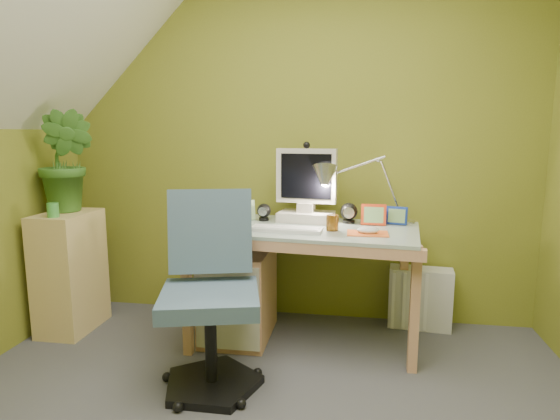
# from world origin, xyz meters

# --- Properties ---
(wall_back) EXTENTS (3.20, 0.01, 2.40)m
(wall_back) POSITION_xyz_m (0.00, 1.60, 1.20)
(wall_back) COLOR olive
(wall_back) RESTS_ON floor
(desk) EXTENTS (1.41, 0.81, 0.72)m
(desk) POSITION_xyz_m (0.11, 1.18, 0.36)
(desk) COLOR tan
(desk) RESTS_ON floor
(monitor) EXTENTS (0.37, 0.24, 0.47)m
(monitor) POSITION_xyz_m (0.11, 1.36, 0.96)
(monitor) COLOR beige
(monitor) RESTS_ON desk
(speaker_left) EXTENTS (0.10, 0.10, 0.11)m
(speaker_left) POSITION_xyz_m (-0.16, 1.34, 0.78)
(speaker_left) COLOR black
(speaker_left) RESTS_ON desk
(speaker_right) EXTENTS (0.11, 0.11, 0.13)m
(speaker_right) POSITION_xyz_m (0.38, 1.34, 0.79)
(speaker_right) COLOR black
(speaker_right) RESTS_ON desk
(keyboard) EXTENTS (0.42, 0.17, 0.02)m
(keyboard) POSITION_xyz_m (0.03, 1.04, 0.73)
(keyboard) COLOR silver
(keyboard) RESTS_ON desk
(mousepad) EXTENTS (0.23, 0.16, 0.01)m
(mousepad) POSITION_xyz_m (0.49, 1.04, 0.72)
(mousepad) COLOR orange
(mousepad) RESTS_ON desk
(mouse) EXTENTS (0.13, 0.10, 0.04)m
(mouse) POSITION_xyz_m (0.49, 1.04, 0.74)
(mouse) COLOR silver
(mouse) RESTS_ON mousepad
(amber_tumbler) EXTENTS (0.08, 0.08, 0.09)m
(amber_tumbler) POSITION_xyz_m (0.29, 1.10, 0.77)
(amber_tumbler) COLOR brown
(amber_tumbler) RESTS_ON desk
(candle_cluster) EXTENTS (0.16, 0.15, 0.12)m
(candle_cluster) POSITION_xyz_m (-0.49, 1.19, 0.78)
(candle_cluster) COLOR #B92D10
(candle_cluster) RESTS_ON desk
(photo_frame_red) EXTENTS (0.15, 0.03, 0.13)m
(photo_frame_red) POSITION_xyz_m (0.53, 1.30, 0.79)
(photo_frame_red) COLOR red
(photo_frame_red) RESTS_ON desk
(photo_frame_blue) EXTENTS (0.13, 0.05, 0.11)m
(photo_frame_blue) POSITION_xyz_m (0.67, 1.34, 0.78)
(photo_frame_blue) COLOR navy
(photo_frame_blue) RESTS_ON desk
(photo_frame_green) EXTENTS (0.14, 0.09, 0.13)m
(photo_frame_green) POSITION_xyz_m (-0.29, 1.32, 0.79)
(photo_frame_green) COLOR #9ABB80
(photo_frame_green) RESTS_ON desk
(desk_lamp) EXTENTS (0.57, 0.25, 0.61)m
(desk_lamp) POSITION_xyz_m (0.56, 1.36, 1.02)
(desk_lamp) COLOR #A8A9AD
(desk_lamp) RESTS_ON desk
(side_ledge) EXTENTS (0.29, 0.44, 0.78)m
(side_ledge) POSITION_xyz_m (-1.40, 1.11, 0.39)
(side_ledge) COLOR #D8B671
(side_ledge) RESTS_ON floor
(potted_plant) EXTENTS (0.38, 0.31, 0.65)m
(potted_plant) POSITION_xyz_m (-1.40, 1.16, 1.10)
(potted_plant) COLOR #376A23
(potted_plant) RESTS_ON side_ledge
(green_cup) EXTENTS (0.07, 0.07, 0.09)m
(green_cup) POSITION_xyz_m (-1.38, 0.96, 0.82)
(green_cup) COLOR green
(green_cup) RESTS_ON side_ledge
(task_chair) EXTENTS (0.66, 0.66, 0.98)m
(task_chair) POSITION_xyz_m (-0.28, 0.56, 0.49)
(task_chair) COLOR #435B6F
(task_chair) RESTS_ON floor
(radiator) EXTENTS (0.42, 0.20, 0.40)m
(radiator) POSITION_xyz_m (0.86, 1.50, 0.20)
(radiator) COLOR silver
(radiator) RESTS_ON floor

